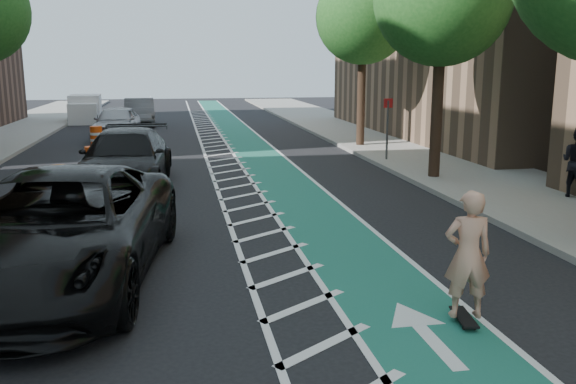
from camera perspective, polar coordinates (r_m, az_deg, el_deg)
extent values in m
plane|color=black|center=(10.89, -7.94, -8.33)|extent=(120.00, 120.00, 0.00)
cube|color=#1B604F|center=(20.84, -0.97, 1.53)|extent=(2.00, 90.00, 0.01)
cube|color=silver|center=(20.65, -5.08, 1.39)|extent=(1.40, 90.00, 0.01)
cube|color=gray|center=(22.80, 15.37, 2.18)|extent=(5.00, 90.00, 0.15)
cube|color=gray|center=(21.85, 9.57, 2.04)|extent=(0.12, 90.00, 0.16)
cylinder|color=#382619|center=(20.07, 14.03, 7.10)|extent=(0.36, 0.36, 4.40)
cylinder|color=#382619|center=(27.54, 7.12, 8.55)|extent=(0.36, 0.36, 4.40)
sphere|color=#1C501A|center=(27.58, 7.32, 16.04)|extent=(4.20, 4.20, 4.20)
cylinder|color=#4C4C4C|center=(23.75, 9.27, 5.56)|extent=(0.08, 0.08, 2.40)
cube|color=red|center=(23.66, 9.36, 8.20)|extent=(0.35, 0.02, 0.35)
cube|color=black|center=(9.51, 16.12, -11.16)|extent=(0.34, 0.81, 0.03)
cylinder|color=black|center=(9.74, 15.18, -10.93)|extent=(0.04, 0.06, 0.06)
cylinder|color=black|center=(9.79, 16.10, -10.88)|extent=(0.04, 0.06, 0.06)
cylinder|color=black|center=(9.29, 16.11, -12.15)|extent=(0.04, 0.06, 0.06)
cylinder|color=black|center=(9.33, 17.07, -12.08)|extent=(0.04, 0.06, 0.06)
imported|color=tan|center=(9.19, 16.47, -5.62)|extent=(0.75, 0.56, 1.89)
imported|color=black|center=(11.16, -20.60, -3.25)|extent=(4.09, 7.36, 1.95)
imported|color=black|center=(19.37, -14.98, 2.97)|extent=(2.95, 6.27, 1.77)
imported|color=#A9A9AE|center=(32.39, -15.74, 6.27)|extent=(2.41, 5.11, 1.69)
imported|color=#55565A|center=(39.37, -13.73, 7.28)|extent=(2.06, 5.18, 1.68)
cube|color=white|center=(43.19, -18.41, 7.45)|extent=(2.10, 2.93, 1.77)
cube|color=white|center=(41.10, -18.62, 6.93)|extent=(1.84, 1.51, 1.33)
cylinder|color=black|center=(40.85, -19.75, 6.33)|extent=(0.25, 0.63, 0.62)
cylinder|color=black|center=(40.72, -17.51, 6.46)|extent=(0.25, 0.63, 0.62)
cylinder|color=black|center=(44.01, -19.33, 6.71)|extent=(0.25, 0.63, 0.62)
cylinder|color=black|center=(43.88, -17.25, 6.83)|extent=(0.25, 0.63, 0.62)
cylinder|color=orange|center=(18.07, -20.63, 0.75)|extent=(0.57, 0.57, 0.99)
cylinder|color=silver|center=(18.10, -20.59, 0.24)|extent=(0.59, 0.59, 0.13)
cylinder|color=silver|center=(18.05, -20.66, 1.20)|extent=(0.59, 0.59, 0.13)
cylinder|color=black|center=(18.16, -20.52, -0.72)|extent=(0.73, 0.73, 0.04)
cylinder|color=#FF4B0D|center=(22.69, -17.80, 2.95)|extent=(0.52, 0.52, 0.90)
cylinder|color=silver|center=(22.71, -17.77, 2.57)|extent=(0.53, 0.53, 0.12)
cylinder|color=silver|center=(22.67, -17.82, 3.27)|extent=(0.53, 0.53, 0.12)
cylinder|color=black|center=(22.76, -17.73, 1.88)|extent=(0.66, 0.66, 0.04)
cylinder|color=#DC430B|center=(29.63, -17.49, 4.97)|extent=(0.55, 0.55, 0.95)
cylinder|color=silver|center=(29.65, -17.47, 4.67)|extent=(0.56, 0.56, 0.13)
cylinder|color=silver|center=(29.61, -17.51, 5.24)|extent=(0.56, 0.56, 0.13)
cylinder|color=black|center=(29.68, -17.44, 4.10)|extent=(0.70, 0.70, 0.04)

